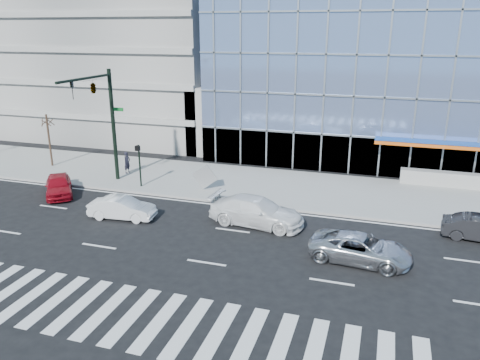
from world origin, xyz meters
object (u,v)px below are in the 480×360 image
(traffic_signal, at_px, (99,100))
(tilted_panel, at_px, (205,177))
(white_sedan, at_px, (122,208))
(ped_signal_post, at_px, (139,159))
(red_sedan, at_px, (59,185))
(silver_suv, at_px, (360,249))
(white_suv, at_px, (257,211))
(pedestrian, at_px, (127,162))
(street_tree_near, at_px, (47,122))

(traffic_signal, height_order, tilted_panel, traffic_signal)
(traffic_signal, xyz_separation_m, white_sedan, (4.19, -4.86, -5.51))
(ped_signal_post, relative_size, red_sedan, 0.73)
(silver_suv, height_order, white_suv, white_suv)
(traffic_signal, distance_m, white_sedan, 8.46)
(traffic_signal, bearing_deg, pedestrian, 91.19)
(white_suv, distance_m, pedestrian, 13.65)
(ped_signal_post, bearing_deg, pedestrian, 134.57)
(street_tree_near, xyz_separation_m, silver_suv, (25.05, -9.10, -3.10))
(silver_suv, xyz_separation_m, tilted_panel, (-10.96, 7.32, 0.38))
(white_sedan, xyz_separation_m, pedestrian, (-4.25, 7.83, 0.33))
(ped_signal_post, distance_m, tilted_panel, 4.78)
(street_tree_near, distance_m, red_sedan, 7.99)
(traffic_signal, relative_size, white_suv, 1.45)
(street_tree_near, height_order, white_sedan, street_tree_near)
(silver_suv, distance_m, pedestrian, 20.28)
(white_suv, distance_m, white_sedan, 8.00)
(street_tree_near, height_order, red_sedan, street_tree_near)
(street_tree_near, bearing_deg, pedestrian, 0.34)
(white_suv, bearing_deg, red_sedan, 92.86)
(ped_signal_post, height_order, white_sedan, ped_signal_post)
(white_sedan, relative_size, pedestrian, 2.36)
(traffic_signal, distance_m, ped_signal_post, 4.75)
(red_sedan, height_order, pedestrian, pedestrian)
(street_tree_near, bearing_deg, red_sedan, -48.09)
(red_sedan, relative_size, tilted_panel, 3.16)
(white_suv, height_order, pedestrian, pedestrian)
(white_suv, relative_size, white_sedan, 1.40)
(silver_suv, bearing_deg, tilted_panel, 61.68)
(white_suv, xyz_separation_m, pedestrian, (-12.10, 6.30, 0.18))
(silver_suv, bearing_deg, pedestrian, 68.63)
(pedestrian, height_order, tilted_panel, tilted_panel)
(street_tree_near, height_order, tilted_panel, street_tree_near)
(traffic_signal, height_order, silver_suv, traffic_signal)
(silver_suv, height_order, pedestrian, pedestrian)
(pedestrian, bearing_deg, red_sedan, 169.19)
(tilted_panel, bearing_deg, white_sedan, -127.65)
(traffic_signal, relative_size, ped_signal_post, 2.67)
(traffic_signal, bearing_deg, red_sedan, -129.18)
(white_sedan, bearing_deg, street_tree_near, 49.15)
(street_tree_near, relative_size, red_sedan, 1.03)
(ped_signal_post, distance_m, white_suv, 10.33)
(silver_suv, distance_m, red_sedan, 20.45)
(ped_signal_post, xyz_separation_m, red_sedan, (-4.58, -2.93, -1.44))
(ped_signal_post, bearing_deg, tilted_panel, 9.59)
(white_sedan, xyz_separation_m, red_sedan, (-6.27, 2.30, 0.05))
(ped_signal_post, relative_size, tilted_panel, 2.31)
(street_tree_near, bearing_deg, ped_signal_post, -15.06)
(red_sedan, relative_size, pedestrian, 2.46)
(pedestrian, bearing_deg, ped_signal_post, -126.17)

